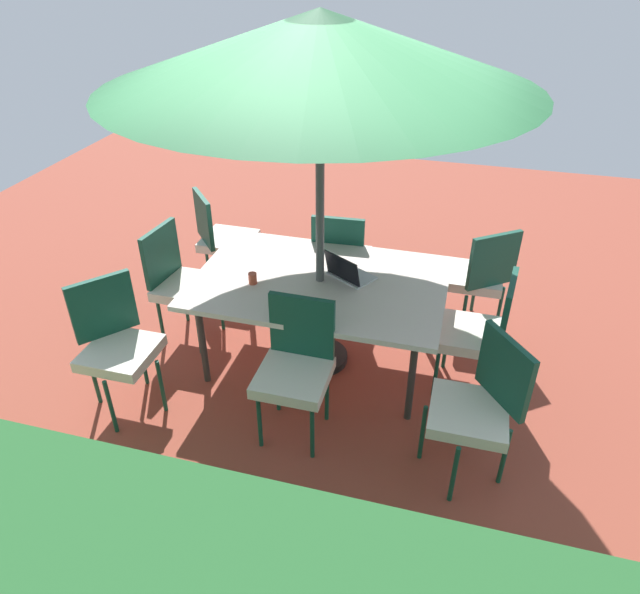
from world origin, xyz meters
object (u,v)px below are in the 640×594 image
object	(u,v)px
chair_northeast	(116,341)
patio_umbrella	(320,51)
chair_southwest	(479,274)
chair_west	(481,329)
chair_southeast	(222,236)
dining_table	(320,285)
chair_north	(296,364)
chair_south	(340,256)
chair_east	(180,279)
laptop	(348,273)
chair_northwest	(479,403)
cup	(253,278)

from	to	relation	value
chair_northeast	patio_umbrella	bearing A→B (deg)	-16.55
chair_southwest	chair_west	bearing A→B (deg)	56.30
chair_southeast	dining_table	bearing A→B (deg)	-166.68
chair_north	chair_southwest	bearing A→B (deg)	54.05
chair_southeast	chair_south	size ratio (longest dim) A/B	1.00
chair_east	chair_northeast	distance (m)	0.87
chair_northeast	chair_southeast	bearing A→B (deg)	37.16
chair_north	chair_south	xyz separation A→B (m)	(0.06, -1.50, 0.00)
laptop	chair_south	bearing A→B (deg)	-41.49
chair_southwest	chair_east	distance (m)	2.44
laptop	chair_east	bearing A→B (deg)	32.08
chair_east	chair_south	world-z (taller)	same
patio_umbrella	chair_southwest	distance (m)	2.25
chair_southwest	chair_west	xyz separation A→B (m)	(-0.04, 0.79, 0.00)
dining_table	chair_southeast	xyz separation A→B (m)	(1.17, -0.84, -0.15)
chair_south	laptop	bearing A→B (deg)	104.29
patio_umbrella	chair_north	bearing A→B (deg)	93.03
chair_southwest	chair_south	size ratio (longest dim) A/B	1.00
chair_south	chair_northwest	world-z (taller)	same
cup	chair_northeast	bearing A→B (deg)	40.73
dining_table	cup	size ratio (longest dim) A/B	22.30
chair_northwest	chair_west	bearing A→B (deg)	143.87
patio_umbrella	chair_southwest	bearing A→B (deg)	-146.70
chair_south	laptop	world-z (taller)	chair_south
patio_umbrella	chair_southwest	world-z (taller)	patio_umbrella
chair_south	cup	bearing A→B (deg)	61.16
chair_east	chair_south	size ratio (longest dim) A/B	1.00
dining_table	chair_south	bearing A→B (deg)	-88.16
chair_west	chair_southeast	world-z (taller)	same
chair_east	chair_northeast	size ratio (longest dim) A/B	1.00
chair_northeast	cup	world-z (taller)	chair_northeast
chair_southeast	patio_umbrella	bearing A→B (deg)	-166.68
chair_north	chair_northwest	xyz separation A→B (m)	(-1.16, 0.06, 0.00)
chair_southwest	chair_northeast	xyz separation A→B (m)	(2.38, 1.59, 0.00)
chair_northwest	chair_northeast	distance (m)	2.43
patio_umbrella	chair_southwest	xyz separation A→B (m)	(-1.15, -0.75, -1.78)
chair_southeast	laptop	bearing A→B (deg)	-160.24
dining_table	chair_northeast	distance (m)	1.49
laptop	dining_table	bearing A→B (deg)	51.30
chair_northwest	chair_east	bearing A→B (deg)	-146.76
chair_southeast	chair_northwest	distance (m)	2.89
dining_table	patio_umbrella	xyz separation A→B (m)	(0.00, 0.00, 1.63)
chair_south	chair_west	bearing A→B (deg)	143.22
laptop	cup	distance (m)	0.70
dining_table	chair_east	distance (m)	1.19
dining_table	chair_northeast	xyz separation A→B (m)	(1.23, 0.83, -0.15)
chair_west	chair_southeast	size ratio (longest dim) A/B	1.00
chair_southwest	chair_northwest	bearing A→B (deg)	55.36
chair_southwest	chair_south	xyz separation A→B (m)	(1.17, -0.00, 0.00)
chair_west	patio_umbrella	bearing A→B (deg)	-84.82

